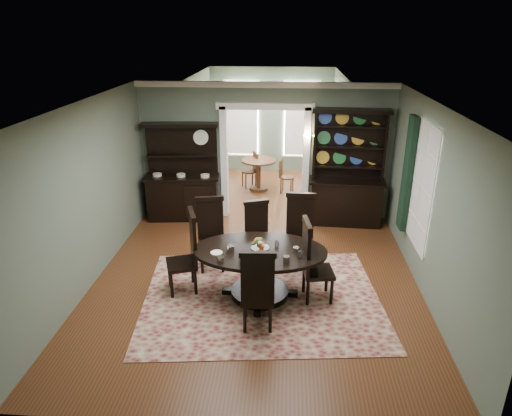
{
  "coord_description": "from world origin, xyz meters",
  "views": [
    {
      "loc": [
        0.49,
        -6.7,
        4.11
      ],
      "look_at": [
        -0.03,
        0.6,
        1.14
      ],
      "focal_mm": 32.0,
      "sensor_mm": 36.0,
      "label": 1
    }
  ],
  "objects": [
    {
      "name": "dining_table",
      "position": [
        0.1,
        -0.36,
        0.58
      ],
      "size": [
        2.12,
        1.96,
        0.83
      ],
      "rotation": [
        0.0,
        0.0,
        0.01
      ],
      "color": "black",
      "rests_on": "rug"
    },
    {
      "name": "room",
      "position": [
        0.0,
        0.04,
        1.58
      ],
      "size": [
        5.51,
        6.01,
        3.01
      ],
      "color": "brown",
      "rests_on": "ground"
    },
    {
      "name": "chair_end_right",
      "position": [
        0.91,
        -0.39,
        0.71
      ],
      "size": [
        0.54,
        0.56,
        1.36
      ],
      "rotation": [
        0.0,
        0.0,
        -1.43
      ],
      "color": "black",
      "rests_on": "rug"
    },
    {
      "name": "parlor_chair_right",
      "position": [
        0.44,
        4.56,
        0.48
      ],
      "size": [
        0.4,
        0.39,
        0.89
      ],
      "rotation": [
        0.0,
        0.0,
        -1.77
      ],
      "color": "#5A2C19",
      "rests_on": "parlor_floor"
    },
    {
      "name": "centerpiece",
      "position": [
        0.11,
        -0.38,
        0.9
      ],
      "size": [
        1.43,
        0.92,
        0.23
      ],
      "color": "silver",
      "rests_on": "dining_table"
    },
    {
      "name": "parlor_chair_left",
      "position": [
        -0.45,
        4.93,
        0.51
      ],
      "size": [
        0.46,
        0.45,
        0.95
      ],
      "rotation": [
        0.0,
        0.0,
        1.99
      ],
      "color": "#5A2C19",
      "rests_on": "parlor_floor"
    },
    {
      "name": "parlor_table",
      "position": [
        -0.25,
        4.73,
        0.54
      ],
      "size": [
        0.89,
        0.89,
        0.82
      ],
      "color": "#5A2C19",
      "rests_on": "parlor_floor"
    },
    {
      "name": "sideboard",
      "position": [
        -1.82,
        2.75,
        0.75
      ],
      "size": [
        1.68,
        0.73,
        2.15
      ],
      "rotation": [
        0.0,
        0.0,
        0.1
      ],
      "color": "black",
      "rests_on": "floor"
    },
    {
      "name": "chair_near",
      "position": [
        0.13,
        -1.26,
        0.69
      ],
      "size": [
        0.51,
        0.48,
        1.31
      ],
      "rotation": [
        0.0,
        0.0,
        0.06
      ],
      "color": "black",
      "rests_on": "rug"
    },
    {
      "name": "chair_far_right",
      "position": [
        0.75,
        0.7,
        0.72
      ],
      "size": [
        0.53,
        0.5,
        1.37
      ],
      "rotation": [
        0.0,
        0.0,
        3.1
      ],
      "color": "black",
      "rests_on": "rug"
    },
    {
      "name": "rug",
      "position": [
        0.14,
        -0.44,
        0.01
      ],
      "size": [
        4.03,
        3.3,
        0.01
      ],
      "primitive_type": "cube",
      "rotation": [
        0.0,
        0.0,
        0.1
      ],
      "color": "maroon",
      "rests_on": "floor"
    },
    {
      "name": "doorway_trim",
      "position": [
        0.0,
        3.0,
        1.62
      ],
      "size": [
        2.08,
        0.25,
        2.57
      ],
      "color": "white",
      "rests_on": "floor"
    },
    {
      "name": "chair_far_left",
      "position": [
        -0.83,
        0.58,
        0.69
      ],
      "size": [
        0.56,
        0.54,
        1.31
      ],
      "rotation": [
        0.0,
        0.0,
        3.34
      ],
      "color": "black",
      "rests_on": "rug"
    },
    {
      "name": "chair_far_mid",
      "position": [
        -0.0,
        0.71,
        0.64
      ],
      "size": [
        0.57,
        0.56,
        1.21
      ],
      "rotation": [
        0.0,
        0.0,
        3.5
      ],
      "color": "black",
      "rests_on": "rug"
    },
    {
      "name": "wall_sconce",
      "position": [
        0.95,
        2.85,
        1.89
      ],
      "size": [
        0.27,
        0.21,
        0.21
      ],
      "color": "gold",
      "rests_on": "back_wall_right"
    },
    {
      "name": "welsh_dresser",
      "position": [
        1.79,
        2.73,
        0.91
      ],
      "size": [
        1.63,
        0.68,
        2.5
      ],
      "rotation": [
        0.0,
        0.0,
        -0.06
      ],
      "color": "black",
      "rests_on": "floor"
    },
    {
      "name": "chair_end_left",
      "position": [
        -1.07,
        -0.25,
        0.73
      ],
      "size": [
        0.62,
        0.64,
        1.39
      ],
      "rotation": [
        0.0,
        0.0,
        1.9
      ],
      "color": "black",
      "rests_on": "rug"
    },
    {
      "name": "parlor",
      "position": [
        0.0,
        5.53,
        1.52
      ],
      "size": [
        3.51,
        3.5,
        3.01
      ],
      "color": "brown",
      "rests_on": "ground"
    },
    {
      "name": "right_window",
      "position": [
        2.69,
        0.93,
        1.6
      ],
      "size": [
        0.15,
        1.47,
        2.12
      ],
      "color": "white",
      "rests_on": "wall_right"
    }
  ]
}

